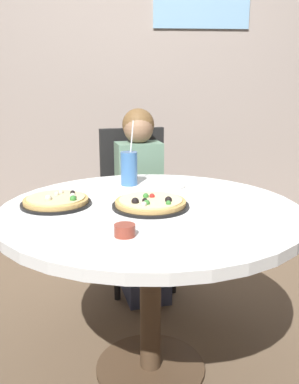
{
  "coord_description": "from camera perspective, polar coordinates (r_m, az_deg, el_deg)",
  "views": [
    {
      "loc": [
        -0.14,
        -1.66,
        1.26
      ],
      "look_at": [
        0.0,
        0.05,
        0.8
      ],
      "focal_mm": 40.73,
      "sensor_mm": 36.0,
      "label": 1
    }
  ],
  "objects": [
    {
      "name": "wall_with_window",
      "position": [
        3.4,
        -2.39,
        18.19
      ],
      "size": [
        5.2,
        0.14,
        2.9
      ],
      "color": "#A8998E",
      "rests_on": "ground_plane"
    },
    {
      "name": "dining_table",
      "position": [
        1.77,
        0.13,
        -5.05
      ],
      "size": [
        1.21,
        1.21,
        0.75
      ],
      "color": "white",
      "rests_on": "ground_plane"
    },
    {
      "name": "ground_plane",
      "position": [
        2.08,
        0.12,
        -22.15
      ],
      "size": [
        8.0,
        8.0,
        0.0
      ],
      "primitive_type": "plane",
      "color": "brown"
    },
    {
      "name": "diner_child",
      "position": [
        2.53,
        -1.01,
        -2.87
      ],
      "size": [
        0.31,
        0.43,
        1.08
      ],
      "color": "#3F4766",
      "rests_on": "ground_plane"
    },
    {
      "name": "pizza_veggie",
      "position": [
        1.73,
        0.17,
        -1.49
      ],
      "size": [
        0.31,
        0.31,
        0.05
      ],
      "color": "black",
      "rests_on": "dining_table"
    },
    {
      "name": "soda_cup",
      "position": [
        2.08,
        -2.69,
        3.12
      ],
      "size": [
        0.08,
        0.08,
        0.31
      ],
      "color": "#3F72B2",
      "rests_on": "dining_table"
    },
    {
      "name": "pizza_cheese",
      "position": [
        1.8,
        -12.11,
        -1.18
      ],
      "size": [
        0.28,
        0.28,
        0.05
      ],
      "color": "black",
      "rests_on": "dining_table"
    },
    {
      "name": "sauce_bowl",
      "position": [
        1.43,
        -3.26,
        -5.03
      ],
      "size": [
        0.07,
        0.07,
        0.04
      ],
      "primitive_type": "cylinder",
      "color": "brown",
      "rests_on": "dining_table"
    },
    {
      "name": "plate_small",
      "position": [
        2.06,
        2.2,
        0.81
      ],
      "size": [
        0.18,
        0.18,
        0.01
      ],
      "primitive_type": "cylinder",
      "color": "white",
      "rests_on": "dining_table"
    },
    {
      "name": "chair_wooden",
      "position": [
        2.69,
        -1.85,
        -0.78
      ],
      "size": [
        0.46,
        0.46,
        0.95
      ],
      "color": "black",
      "rests_on": "ground_plane"
    }
  ]
}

